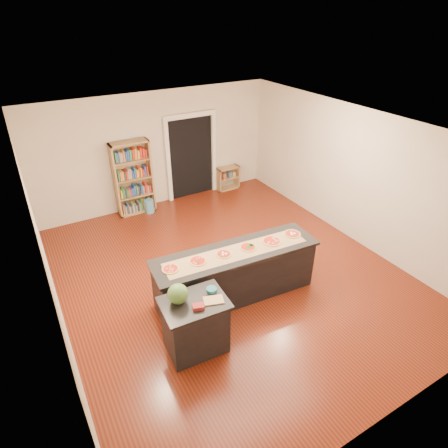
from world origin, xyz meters
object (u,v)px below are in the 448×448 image
bookshelf (133,178)px  side_counter (195,325)px  watermelon (178,294)px  kitchen_island (236,274)px  waste_bin (149,206)px  low_shelf (228,178)px

bookshelf → side_counter: bearing=-97.8°
watermelon → side_counter: bearing=-31.2°
kitchen_island → watermelon: bearing=-150.6°
bookshelf → waste_bin: bookshelf is taller
kitchen_island → bookshelf: bearing=101.9°
side_counter → bookshelf: bearing=85.8°
side_counter → bookshelf: size_ratio=0.51×
side_counter → bookshelf: (0.63, 4.61, 0.44)m
bookshelf → watermelon: bearing=-100.3°
kitchen_island → bookshelf: (-0.50, 3.88, 0.42)m
low_shelf → waste_bin: low_shelf is taller
waste_bin → watermelon: 4.51m
side_counter → watermelon: size_ratio=3.20×
side_counter → bookshelf: bookshelf is taller
waste_bin → low_shelf: bearing=5.3°
bookshelf → waste_bin: (0.25, -0.20, -0.73)m
bookshelf → waste_bin: size_ratio=5.37×
kitchen_island → waste_bin: bearing=98.4°
kitchen_island → low_shelf: size_ratio=4.47×
kitchen_island → watermelon: watermelon is taller
low_shelf → watermelon: (-3.46, -4.52, 0.74)m
bookshelf → watermelon: bookshelf is taller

